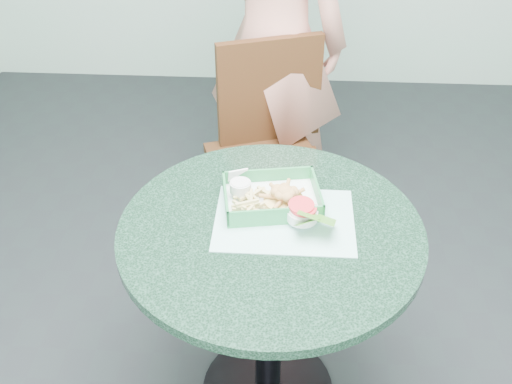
# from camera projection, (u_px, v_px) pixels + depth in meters

# --- Properties ---
(cafe_table) EXTENTS (0.87, 0.87, 0.75)m
(cafe_table) POSITION_uv_depth(u_px,v_px,m) (270.00, 275.00, 1.81)
(cafe_table) COLOR black
(cafe_table) RESTS_ON floor
(dining_chair) EXTENTS (0.45, 0.45, 0.93)m
(dining_chair) POSITION_uv_depth(u_px,v_px,m) (268.00, 139.00, 2.52)
(dining_chair) COLOR black
(dining_chair) RESTS_ON floor
(diner_person) EXTENTS (0.83, 0.66, 1.98)m
(diner_person) POSITION_uv_depth(u_px,v_px,m) (275.00, 10.00, 2.45)
(diner_person) COLOR tan
(diner_person) RESTS_ON floor
(placemat) EXTENTS (0.40, 0.30, 0.00)m
(placemat) POSITION_uv_depth(u_px,v_px,m) (284.00, 225.00, 1.73)
(placemat) COLOR #97D1CB
(placemat) RESTS_ON cafe_table
(food_basket) EXTENTS (0.28, 0.20, 0.06)m
(food_basket) POSITION_uv_depth(u_px,v_px,m) (271.00, 205.00, 1.78)
(food_basket) COLOR #268043
(food_basket) RESTS_ON placemat
(crab_sandwich) EXTENTS (0.12, 0.12, 0.07)m
(crab_sandwich) POSITION_uv_depth(u_px,v_px,m) (283.00, 202.00, 1.74)
(crab_sandwich) COLOR tan
(crab_sandwich) RESTS_ON food_basket
(fries_pile) EXTENTS (0.13, 0.14, 0.04)m
(fries_pile) POSITION_uv_depth(u_px,v_px,m) (252.00, 203.00, 1.76)
(fries_pile) COLOR #D5C078
(fries_pile) RESTS_ON food_basket
(sauce_ramekin) EXTENTS (0.06, 0.06, 0.04)m
(sauce_ramekin) POSITION_uv_depth(u_px,v_px,m) (242.00, 189.00, 1.79)
(sauce_ramekin) COLOR silver
(sauce_ramekin) RESTS_ON food_basket
(garnish_cup) EXTENTS (0.13, 0.13, 0.05)m
(garnish_cup) POSITION_uv_depth(u_px,v_px,m) (300.00, 222.00, 1.68)
(garnish_cup) COLOR silver
(garnish_cup) RESTS_ON food_basket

